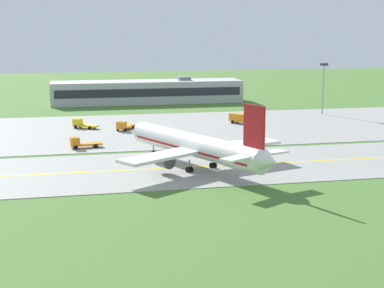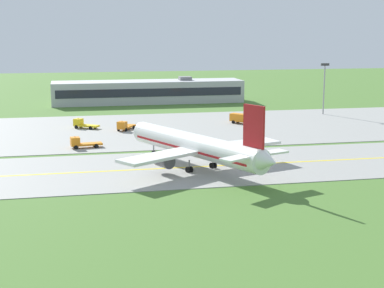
{
  "view_description": "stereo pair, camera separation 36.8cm",
  "coord_description": "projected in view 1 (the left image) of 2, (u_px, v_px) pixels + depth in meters",
  "views": [
    {
      "loc": [
        -27.78,
        -97.66,
        23.66
      ],
      "look_at": [
        -6.58,
        1.21,
        4.0
      ],
      "focal_mm": 54.41,
      "sensor_mm": 36.0,
      "label": 1
    },
    {
      "loc": [
        -27.42,
        -97.73,
        23.66
      ],
      "look_at": [
        -6.58,
        1.21,
        4.0
      ],
      "focal_mm": 54.41,
      "sensor_mm": 36.0,
      "label": 2
    }
  ],
  "objects": [
    {
      "name": "apron_light_mast",
      "position": [
        323.0,
        82.0,
        166.37
      ],
      "size": [
        2.4,
        0.5,
        14.7
      ],
      "color": "gray",
      "rests_on": "ground"
    },
    {
      "name": "taxiway_strip",
      "position": [
        229.0,
        165.0,
        103.95
      ],
      "size": [
        240.0,
        28.0,
        0.1
      ],
      "primitive_type": "cube",
      "color": "gray",
      "rests_on": "ground"
    },
    {
      "name": "service_truck_fuel",
      "position": [
        82.0,
        124.0,
        143.32
      ],
      "size": [
        6.44,
        5.3,
        2.59
      ],
      "color": "yellow",
      "rests_on": "ground"
    },
    {
      "name": "service_truck_pushback",
      "position": [
        81.0,
        143.0,
        119.05
      ],
      "size": [
        6.62,
        3.02,
        2.59
      ],
      "color": "orange",
      "rests_on": "ground"
    },
    {
      "name": "terminal_building",
      "position": [
        147.0,
        92.0,
        194.95
      ],
      "size": [
        63.24,
        13.32,
        8.55
      ],
      "color": "#B2B2B7",
      "rests_on": "ground"
    },
    {
      "name": "airplane_lead",
      "position": [
        196.0,
        146.0,
        100.69
      ],
      "size": [
        30.89,
        37.33,
        12.7
      ],
      "color": "white",
      "rests_on": "ground"
    },
    {
      "name": "ground_plane",
      "position": [
        229.0,
        166.0,
        103.96
      ],
      "size": [
        500.0,
        500.0,
        0.0
      ],
      "primitive_type": "plane",
      "color": "#47702D"
    },
    {
      "name": "apron_pad",
      "position": [
        222.0,
        127.0,
        146.32
      ],
      "size": [
        140.0,
        52.0,
        0.1
      ],
      "primitive_type": "cube",
      "color": "gray",
      "rests_on": "ground"
    },
    {
      "name": "service_truck_catering",
      "position": [
        240.0,
        118.0,
        150.56
      ],
      "size": [
        5.43,
        5.91,
        2.6
      ],
      "color": "orange",
      "rests_on": "ground"
    },
    {
      "name": "taxiway_centreline",
      "position": [
        229.0,
        165.0,
        103.94
      ],
      "size": [
        220.0,
        0.6,
        0.01
      ],
      "primitive_type": "cube",
      "color": "yellow",
      "rests_on": "taxiway_strip"
    },
    {
      "name": "service_truck_baggage",
      "position": [
        124.0,
        126.0,
        140.28
      ],
      "size": [
        5.13,
        6.52,
        2.59
      ],
      "color": "orange",
      "rests_on": "ground"
    }
  ]
}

